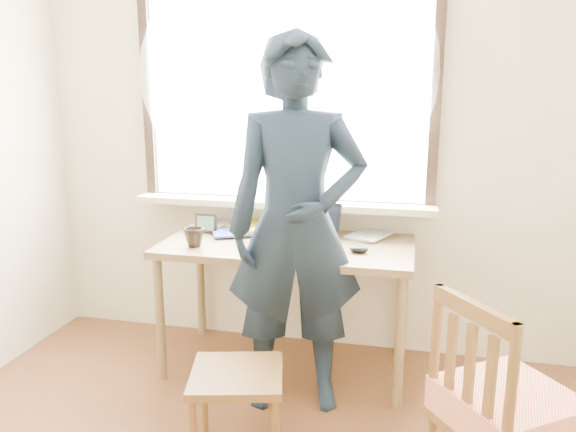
% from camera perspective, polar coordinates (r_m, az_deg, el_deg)
% --- Properties ---
extents(room_shell, '(3.52, 4.02, 2.61)m').
position_cam_1_polar(room_shell, '(1.68, -8.76, 13.20)').
color(room_shell, '#F0E4C1').
rests_on(room_shell, ground).
extents(desk, '(1.42, 0.71, 0.76)m').
position_cam_1_polar(desk, '(3.21, -0.10, -4.10)').
color(desk, olive).
rests_on(desk, ground).
extents(laptop, '(0.42, 0.38, 0.24)m').
position_cam_1_polar(laptop, '(3.12, 1.71, -2.02)').
color(laptop, black).
rests_on(laptop, desk).
extents(mug_white, '(0.14, 0.14, 0.10)m').
position_cam_1_polar(mug_white, '(3.35, -1.72, -1.10)').
color(mug_white, white).
rests_on(mug_white, desk).
extents(mug_dark, '(0.14, 0.14, 0.10)m').
position_cam_1_polar(mug_dark, '(3.15, -9.52, -2.16)').
color(mug_dark, black).
rests_on(mug_dark, desk).
extents(mouse, '(0.10, 0.07, 0.04)m').
position_cam_1_polar(mouse, '(3.02, 7.21, -3.37)').
color(mouse, black).
rests_on(mouse, desk).
extents(desk_clutter, '(0.89, 0.55, 0.05)m').
position_cam_1_polar(desk_clutter, '(3.40, -4.11, -1.36)').
color(desk_clutter, white).
rests_on(desk_clutter, desk).
extents(book_a, '(0.32, 0.35, 0.03)m').
position_cam_1_polar(book_a, '(3.44, -4.97, -1.38)').
color(book_a, white).
rests_on(book_a, desk).
extents(book_b, '(0.29, 0.32, 0.02)m').
position_cam_1_polar(book_b, '(3.39, 6.81, -1.72)').
color(book_b, white).
rests_on(book_b, desk).
extents(picture_frame, '(0.14, 0.02, 0.11)m').
position_cam_1_polar(picture_frame, '(3.42, -8.31, -0.85)').
color(picture_frame, black).
rests_on(picture_frame, desk).
extents(work_chair, '(0.48, 0.46, 0.41)m').
position_cam_1_polar(work_chair, '(2.59, -5.22, -16.71)').
color(work_chair, brown).
rests_on(work_chair, ground).
extents(side_chair, '(0.59, 0.59, 0.93)m').
position_cam_1_polar(side_chair, '(2.27, 21.04, -18.03)').
color(side_chair, brown).
rests_on(side_chair, ground).
extents(person, '(0.78, 0.60, 1.89)m').
position_cam_1_polar(person, '(2.79, 0.90, -1.11)').
color(person, black).
rests_on(person, ground).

